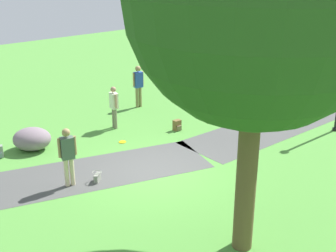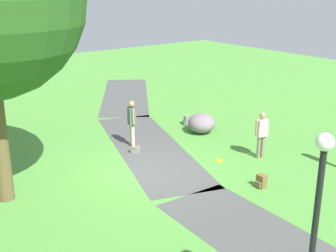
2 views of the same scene
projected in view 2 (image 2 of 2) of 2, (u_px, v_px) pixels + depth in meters
ground_plane at (145, 173)px, 14.12m from camera, size 48.00×48.00×0.00m
footpath_segment_mid at (149, 147)px, 16.29m from camera, size 8.32×4.74×0.01m
footpath_segment_far at (125, 96)px, 23.67m from camera, size 7.96×6.34×0.01m
lamp_post at (315, 223)px, 6.78m from camera, size 0.28×0.28×3.79m
lawn_boulder at (202, 123)px, 17.85m from camera, size 1.68×1.67×0.77m
woman_with_handbag at (132, 120)px, 16.15m from camera, size 0.50×0.34×1.74m
man_near_boulder at (262, 132)px, 15.09m from camera, size 0.32×0.51×1.64m
handbag_on_grass at (136, 150)px, 15.71m from camera, size 0.38×0.38×0.31m
backpack_by_boulder at (187, 120)px, 18.83m from camera, size 0.33×0.33×0.40m
spare_backpack_on_lawn at (261, 182)px, 13.09m from camera, size 0.29×0.28×0.40m
frisbee_on_grass at (219, 161)px, 15.10m from camera, size 0.26×0.26×0.02m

